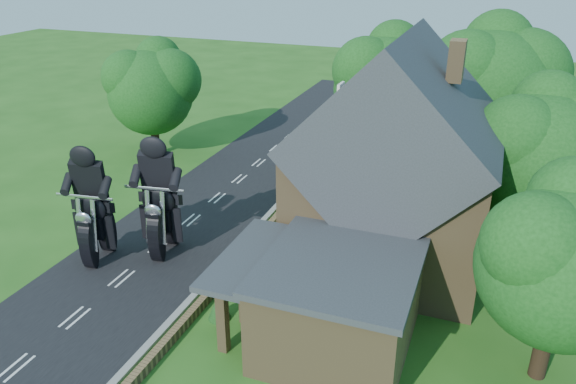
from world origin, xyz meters
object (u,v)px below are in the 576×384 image
(house, at_px, (395,170))
(annex, at_px, (335,302))
(garden_wall, at_px, (258,240))
(motorcycle_follow, at_px, (99,243))
(motorcycle_lead, at_px, (164,236))

(house, height_order, annex, house)
(garden_wall, distance_m, house, 7.52)
(annex, distance_m, motorcycle_follow, 11.93)
(annex, height_order, motorcycle_follow, annex)
(motorcycle_lead, bearing_deg, motorcycle_follow, 24.15)
(garden_wall, bearing_deg, motorcycle_lead, -147.48)
(garden_wall, height_order, house, house)
(house, bearing_deg, annex, -95.24)
(house, bearing_deg, motorcycle_follow, -158.14)
(motorcycle_follow, bearing_deg, annex, 162.94)
(house, xyz_separation_m, motorcycle_follow, (-12.37, -4.96, -3.50))
(garden_wall, xyz_separation_m, motorcycle_follow, (-6.18, -3.96, 0.64))
(garden_wall, relative_size, house, 2.15)
(garden_wall, bearing_deg, motorcycle_follow, -147.32)
(garden_wall, xyz_separation_m, house, (6.19, 1.00, 4.14))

